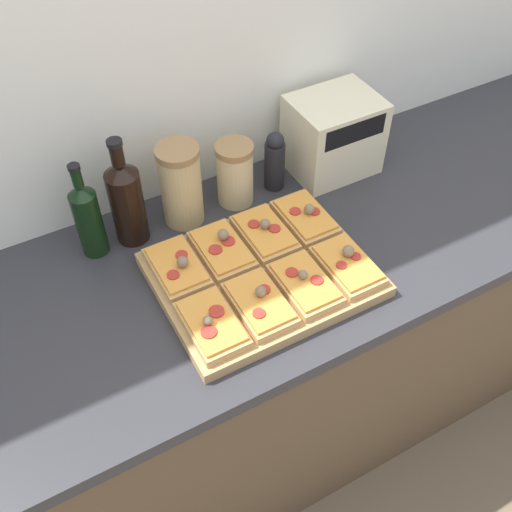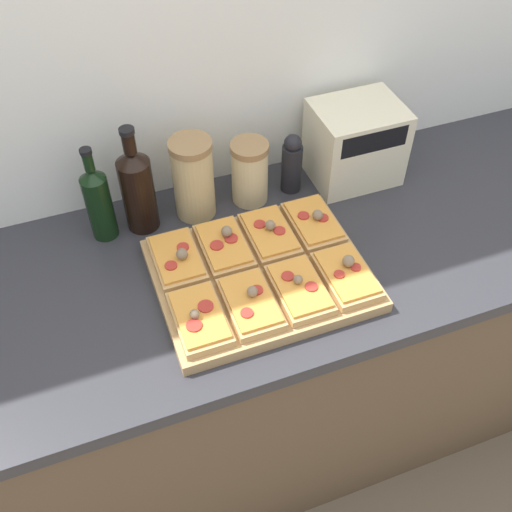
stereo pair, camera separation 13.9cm
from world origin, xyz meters
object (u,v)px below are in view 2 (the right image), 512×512
pepper_mill (292,163)px  grain_jar_tall (193,178)px  cutting_board (260,275)px  wine_bottle (137,188)px  toaster_oven (355,143)px  olive_oil_bottle (98,202)px  grain_jar_short (250,172)px

pepper_mill → grain_jar_tall: bearing=180.0°
cutting_board → wine_bottle: 0.37m
grain_jar_tall → toaster_oven: (0.45, -0.00, -0.00)m
olive_oil_bottle → pepper_mill: bearing=0.0°
cutting_board → grain_jar_short: bearing=74.9°
grain_jar_tall → grain_jar_short: bearing=0.0°
olive_oil_bottle → toaster_oven: olive_oil_bottle is taller
wine_bottle → grain_jar_tall: (0.14, -0.00, -0.01)m
wine_bottle → toaster_oven: bearing=-0.4°
olive_oil_bottle → pepper_mill: olive_oil_bottle is taller
wine_bottle → toaster_oven: 0.59m
grain_jar_tall → grain_jar_short: size_ratio=1.26×
grain_jar_short → wine_bottle: bearing=180.0°
olive_oil_bottle → grain_jar_tall: size_ratio=1.18×
cutting_board → pepper_mill: 0.35m
olive_oil_bottle → grain_jar_short: 0.39m
olive_oil_bottle → grain_jar_short: olive_oil_bottle is taller
wine_bottle → grain_jar_tall: 0.14m
grain_jar_short → pepper_mill: (0.12, 0.00, -0.00)m
wine_bottle → cutting_board: bearing=-52.6°
toaster_oven → olive_oil_bottle: bearing=179.6°
toaster_oven → grain_jar_tall: bearing=179.4°
cutting_board → toaster_oven: toaster_oven is taller
olive_oil_bottle → grain_jar_short: (0.39, 0.00, -0.02)m
grain_jar_short → toaster_oven: 0.30m
grain_jar_tall → pepper_mill: grain_jar_tall is taller
grain_jar_tall → cutting_board: bearing=-75.2°
grain_jar_short → toaster_oven: size_ratio=0.69×
olive_oil_bottle → grain_jar_short: bearing=0.0°
cutting_board → grain_jar_tall: grain_jar_tall is taller
pepper_mill → toaster_oven: (0.18, -0.00, 0.02)m
wine_bottle → pepper_mill: wine_bottle is taller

